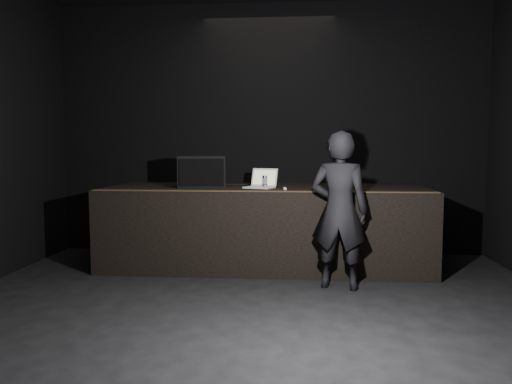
{
  "coord_description": "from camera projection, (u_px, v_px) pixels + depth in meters",
  "views": [
    {
      "loc": [
        0.4,
        -3.58,
        1.49
      ],
      "look_at": [
        -0.08,
        2.3,
        0.97
      ],
      "focal_mm": 35.0,
      "sensor_mm": 36.0,
      "label": 1
    }
  ],
  "objects": [
    {
      "name": "ground",
      "position": [
        242.0,
        348.0,
        3.71
      ],
      "size": [
        7.0,
        7.0,
        0.0
      ],
      "primitive_type": "plane",
      "color": "black",
      "rests_on": "ground"
    },
    {
      "name": "room_walls",
      "position": [
        241.0,
        73.0,
        3.54
      ],
      "size": [
        6.1,
        7.1,
        3.52
      ],
      "color": "black",
      "rests_on": "ground"
    },
    {
      "name": "stage_riser",
      "position": [
        265.0,
        226.0,
        6.38
      ],
      "size": [
        4.0,
        1.5,
        1.0
      ],
      "primitive_type": "cube",
      "color": "black",
      "rests_on": "ground"
    },
    {
      "name": "riser_lip",
      "position": [
        261.0,
        191.0,
        5.63
      ],
      "size": [
        3.92,
        0.1,
        0.01
      ],
      "primitive_type": "cube",
      "color": "brown",
      "rests_on": "stage_riser"
    },
    {
      "name": "stage_monitor",
      "position": [
        202.0,
        172.0,
        6.26
      ],
      "size": [
        0.64,
        0.51,
        0.39
      ],
      "rotation": [
        0.0,
        0.0,
        0.15
      ],
      "color": "black",
      "rests_on": "stage_riser"
    },
    {
      "name": "cable",
      "position": [
        252.0,
        184.0,
        6.63
      ],
      "size": [
        0.79,
        0.26,
        0.02
      ],
      "primitive_type": "cylinder",
      "rotation": [
        0.0,
        1.57,
        0.3
      ],
      "color": "black",
      "rests_on": "stage_riser"
    },
    {
      "name": "laptop",
      "position": [
        262.0,
        183.0,
        6.18
      ],
      "size": [
        0.43,
        0.41,
        0.24
      ],
      "rotation": [
        0.0,
        0.0,
        -0.37
      ],
      "color": "silver",
      "rests_on": "stage_riser"
    },
    {
      "name": "beer_can",
      "position": [
        265.0,
        182.0,
        6.17
      ],
      "size": [
        0.06,
        0.06,
        0.15
      ],
      "color": "silver",
      "rests_on": "stage_riser"
    },
    {
      "name": "plastic_cup",
      "position": [
        260.0,
        183.0,
        6.24
      ],
      "size": [
        0.08,
        0.08,
        0.1
      ],
      "primitive_type": "cylinder",
      "color": "white",
      "rests_on": "stage_riser"
    },
    {
      "name": "wii_remote",
      "position": [
        285.0,
        188.0,
        5.92
      ],
      "size": [
        0.05,
        0.14,
        0.02
      ],
      "primitive_type": "cube",
      "rotation": [
        0.0,
        0.0,
        0.12
      ],
      "color": "white",
      "rests_on": "stage_riser"
    },
    {
      "name": "person",
      "position": [
        339.0,
        210.0,
        5.26
      ],
      "size": [
        0.68,
        0.53,
        1.67
      ],
      "primitive_type": "imported",
      "rotation": [
        0.0,
        0.0,
        2.91
      ],
      "color": "black",
      "rests_on": "ground"
    }
  ]
}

